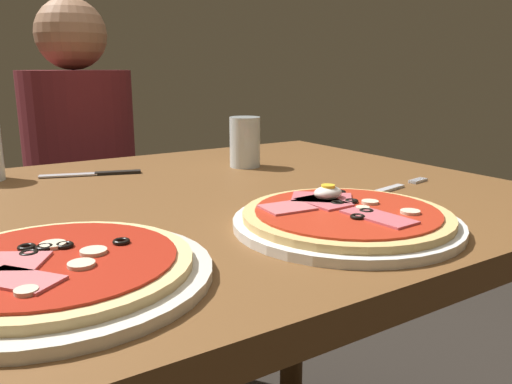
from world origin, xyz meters
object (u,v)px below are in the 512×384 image
(dining_table, at_px, (169,268))
(pizza_across_left, at_px, (57,270))
(pizza_foreground, at_px, (346,218))
(diner_person, at_px, (85,210))
(water_glass_far, at_px, (245,145))
(fork, at_px, (398,186))
(knife, at_px, (98,174))

(dining_table, relative_size, pizza_across_left, 3.93)
(dining_table, xyz_separation_m, pizza_foreground, (0.15, -0.27, 0.13))
(diner_person, bearing_deg, dining_table, 84.73)
(pizza_across_left, xyz_separation_m, water_glass_far, (0.49, 0.42, 0.03))
(dining_table, relative_size, fork, 7.79)
(pizza_across_left, bearing_deg, fork, 9.47)
(pizza_across_left, bearing_deg, knife, 69.33)
(fork, xyz_separation_m, knife, (-0.42, 0.41, 0.00))
(water_glass_far, distance_m, fork, 0.35)
(dining_table, height_order, fork, fork)
(dining_table, bearing_deg, diner_person, 84.73)
(knife, bearing_deg, dining_table, -83.34)
(knife, bearing_deg, water_glass_far, -15.65)
(water_glass_far, distance_m, diner_person, 0.71)
(pizza_across_left, bearing_deg, pizza_foreground, -3.61)
(dining_table, height_order, pizza_foreground, pizza_foreground)
(pizza_foreground, height_order, water_glass_far, water_glass_far)
(dining_table, distance_m, knife, 0.29)
(pizza_across_left, relative_size, knife, 1.63)
(pizza_foreground, relative_size, pizza_across_left, 0.98)
(diner_person, bearing_deg, fork, 108.19)
(pizza_foreground, relative_size, water_glass_far, 2.86)
(pizza_across_left, relative_size, diner_person, 0.26)
(pizza_foreground, bearing_deg, dining_table, 118.87)
(knife, bearing_deg, diner_person, 79.06)
(water_glass_far, xyz_separation_m, knife, (-0.30, 0.08, -0.04))
(pizza_foreground, distance_m, knife, 0.56)
(dining_table, bearing_deg, knife, 96.66)
(fork, height_order, knife, knife)
(pizza_foreground, bearing_deg, water_glass_far, 75.25)
(pizza_across_left, xyz_separation_m, knife, (0.19, 0.51, -0.01))
(knife, bearing_deg, pizza_across_left, -110.67)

